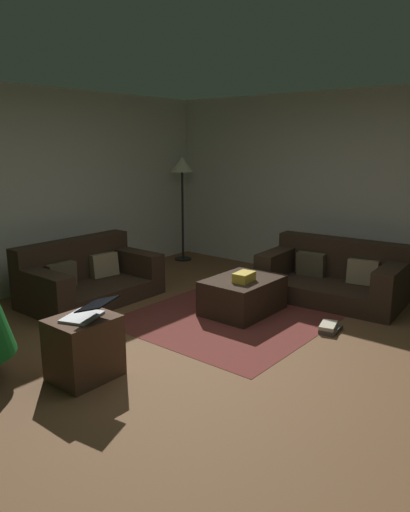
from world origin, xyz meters
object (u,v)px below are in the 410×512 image
Objects in this scene: tv_remote at (241,275)px; side_table at (84,348)px; couch_right at (334,277)px; gift_box at (244,277)px; book_stack at (330,328)px; corner_lamp at (182,172)px; ottoman at (243,295)px; couch_left at (86,278)px; laptop at (88,312)px.

side_table is (-2.21, 0.02, -0.15)m from tv_remote.
gift_box is at bearing 63.22° from couch_right.
couch_right is 5.73× the size of book_stack.
corner_lamp reaches higher than couch_right.
ottoman is 5.62× the size of tv_remote.
corner_lamp reaches higher than ottoman.
tv_remote is at bearing 118.07° from couch_left.
book_stack is at bearing -112.69° from corner_lamp.
tv_remote is at bearing -0.64° from side_table.
ottoman is at bearing -2.67° from side_table.
ottoman is 1.05m from book_stack.
side_table reaches higher than book_stack.
corner_lamp is (1.38, 2.16, 1.03)m from tv_remote.
couch_left is at bearing 53.77° from laptop.
gift_box is 2.03m from laptop.
tv_remote is (0.07, 0.08, 0.21)m from ottoman.
corner_lamp is at bearing 31.48° from laptop.
couch_right is 1.26m from tv_remote.
gift_box reaches higher than ottoman.
tv_remote is at bearing 53.76° from couch_right.
couch_right is at bearing -22.61° from gift_box.
ottoman is at bearing -123.10° from corner_lamp.
gift_box is 2.06m from side_table.
gift_box is at bearing 100.80° from book_stack.
ottoman is (0.85, -1.77, -0.07)m from couch_left.
couch_left is 2.11m from side_table.
side_table is at bearing 110.88° from laptop.
book_stack is (-1.05, -0.45, -0.24)m from couch_right.
corner_lamp is (1.46, 2.23, 1.24)m from ottoman.
book_stack is at bearing -27.11° from side_table.
corner_lamp is at bearing -169.23° from couch_left.
couch_left is 2.01m from gift_box.
tv_remote is at bearing 45.51° from ottoman.
side_table is at bearing 177.33° from ottoman.
laptop is (-2.12, 0.05, 0.38)m from ottoman.
side_table reaches higher than tv_remote.
gift_box is 0.83× the size of book_stack.
tv_remote is 2.21m from side_table.
tv_remote is 2.20m from laptop.
laptop is 1.57× the size of book_stack.
corner_lamp is at bearing -10.62° from couch_right.
couch_left is at bearing 108.48° from book_stack.
tv_remote is 0.53× the size of book_stack.
book_stack is at bearing 107.94° from couch_left.
side_table is 1.73× the size of book_stack.
corner_lamp is (3.57, 2.19, 0.86)m from laptop.
tv_remote is (-1.06, 0.67, 0.13)m from couch_right.
couch_right is 10.87× the size of tv_remote.
laptop is (-2.02, 0.12, 0.13)m from gift_box.
laptop reaches higher than tv_remote.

